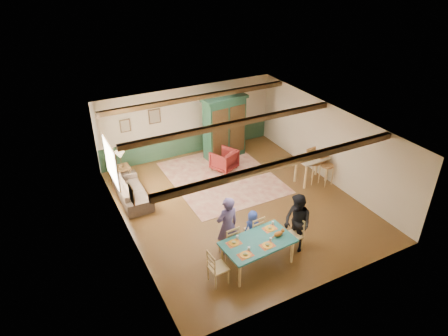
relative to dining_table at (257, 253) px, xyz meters
name	(u,v)px	position (x,y,z in m)	size (l,w,h in m)	color
floor	(238,203)	(0.93, 2.65, -0.38)	(8.00, 8.00, 0.00)	#4D3015
wall_back	(188,121)	(0.93, 6.65, 0.97)	(7.00, 0.02, 2.70)	beige
wall_left	(126,196)	(-2.57, 2.65, 0.97)	(0.02, 8.00, 2.70)	beige
wall_right	(329,143)	(4.43, 2.65, 0.97)	(0.02, 8.00, 2.70)	beige
ceiling	(240,126)	(0.93, 2.65, 2.32)	(7.00, 8.00, 0.02)	white
wainscot_back	(189,143)	(0.93, 6.63, 0.07)	(6.95, 0.03, 0.90)	#203A26
ceiling_beam_front	(286,163)	(0.93, 0.35, 2.23)	(6.95, 0.16, 0.16)	black
ceiling_beam_mid	(233,124)	(0.93, 3.05, 2.23)	(6.95, 0.16, 0.16)	black
ceiling_beam_back	(198,97)	(0.93, 5.65, 2.23)	(6.95, 0.16, 0.16)	black
window_left	(111,162)	(-2.54, 4.35, 1.17)	(0.06, 1.60, 1.30)	white
picture_left_wall	(132,194)	(-2.54, 2.05, 1.37)	(0.04, 0.42, 0.52)	tan
picture_back_a	(155,116)	(-0.37, 6.62, 1.42)	(0.45, 0.04, 0.55)	tan
picture_back_b	(125,126)	(-1.47, 6.62, 1.27)	(0.38, 0.04, 0.48)	tan
dining_table	(257,253)	(0.00, 0.00, 0.00)	(1.83, 1.01, 0.76)	#216965
dining_chair_far_left	(229,239)	(-0.46, 0.70, 0.10)	(0.43, 0.45, 0.96)	tan
dining_chair_far_right	(254,229)	(0.35, 0.76, 0.10)	(0.43, 0.45, 0.96)	tan
dining_chair_end_left	(218,267)	(-1.16, -0.08, 0.10)	(0.43, 0.45, 0.96)	tan
dining_chair_end_right	(293,235)	(1.16, 0.08, 0.10)	(0.43, 0.45, 0.96)	tan
person_man	(227,226)	(-0.46, 0.78, 0.49)	(0.64, 0.42, 1.75)	#5F4F87
person_woman	(297,223)	(1.27, 0.09, 0.46)	(0.81, 0.63, 1.67)	black
person_child	(252,227)	(0.35, 0.84, 0.13)	(0.50, 0.32, 1.02)	#273F9E
cat	(278,233)	(0.56, -0.06, 0.47)	(0.37, 0.14, 0.18)	#C36822
place_setting_near_left	(245,254)	(-0.54, -0.29, 0.44)	(0.41, 0.30, 0.11)	orange
place_setting_near_center	(267,244)	(0.12, -0.25, 0.44)	(0.41, 0.30, 0.11)	orange
place_setting_far_left	(234,242)	(-0.57, 0.21, 0.44)	(0.41, 0.30, 0.11)	orange
place_setting_far_right	(270,227)	(0.54, 0.29, 0.44)	(0.41, 0.30, 0.11)	orange
area_rug	(222,177)	(1.20, 4.34, -0.37)	(3.47, 4.12, 0.01)	beige
armoire	(224,127)	(2.04, 5.77, 0.83)	(1.72, 0.69, 2.42)	black
armchair	(224,160)	(1.55, 4.86, 0.00)	(0.81, 0.83, 0.75)	#480E10
sofa	(132,190)	(-2.00, 4.49, -0.07)	(2.16, 0.84, 0.63)	#3F3127
end_table	(123,175)	(-2.00, 5.58, -0.06)	(0.52, 0.52, 0.64)	black
table_lamp	(121,159)	(-2.00, 5.58, 0.55)	(0.33, 0.33, 0.59)	beige
counter_table	(311,170)	(3.83, 2.68, 0.09)	(1.12, 0.65, 0.93)	beige
bar_stool_left	(313,166)	(3.86, 2.64, 0.24)	(0.44, 0.48, 1.24)	#B47C46
bar_stool_right	(327,169)	(4.17, 2.31, 0.20)	(0.41, 0.46, 1.17)	#B47C46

